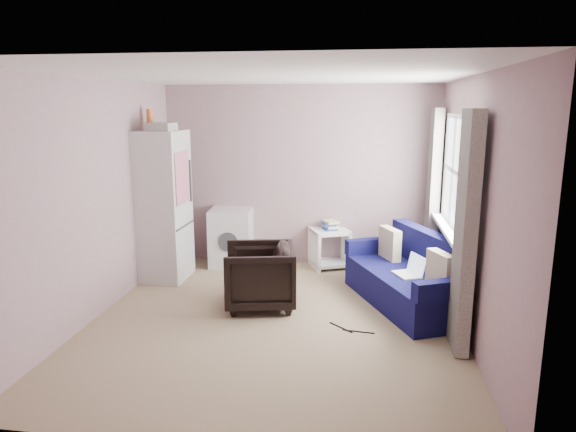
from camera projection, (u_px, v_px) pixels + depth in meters
name	position (u px, v px, depth m)	size (l,w,h in m)	color
room	(277.00, 204.00, 5.13)	(3.84, 4.24, 2.54)	#927D5F
armchair	(259.00, 273.00, 5.71)	(0.75, 0.71, 0.77)	black
fridge	(160.00, 205.00, 6.56)	(0.69, 0.67, 2.18)	#BCBCBC
washing_machine	(231.00, 236.00, 7.22)	(0.61, 0.62, 0.81)	#BCBCBC
side_table	(329.00, 245.00, 7.15)	(0.63, 0.63, 0.66)	white
sofa	(412.00, 279.00, 5.80)	(1.47, 1.96, 0.80)	#0F1048
window_dressing	(446.00, 209.00, 5.59)	(0.17, 2.62, 2.18)	white
floor_cables	(350.00, 329.00, 5.16)	(0.46, 0.23, 0.01)	black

